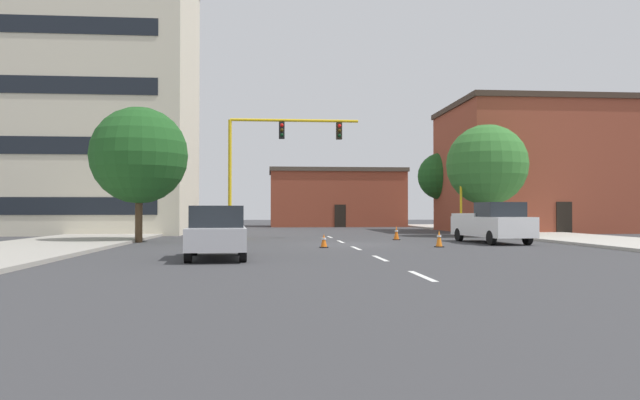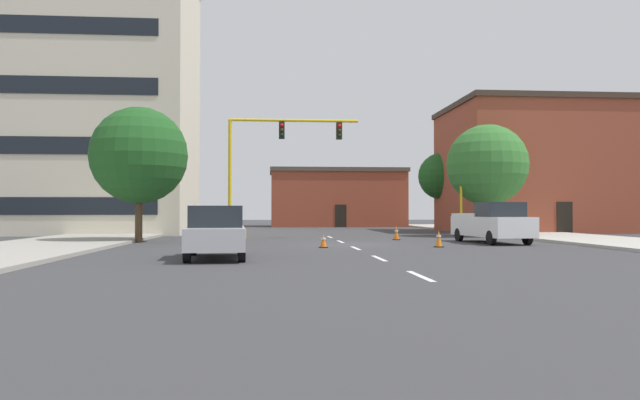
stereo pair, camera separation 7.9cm
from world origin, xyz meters
The scene contains 21 objects.
ground_plane centered at (0.00, 0.00, 0.00)m, with size 160.00×160.00×0.00m, color #38383A.
sidewalk_left centered at (-13.29, 8.00, 0.07)m, with size 6.00×56.00×0.14m, color #9E998E.
sidewalk_right centered at (13.29, 8.00, 0.07)m, with size 6.00×56.00×0.14m, color #B2ADA3.
lane_stripe_seg_0 centered at (0.00, -14.00, 0.00)m, with size 0.16×2.40×0.01m, color silver.
lane_stripe_seg_1 centered at (0.00, -8.50, 0.00)m, with size 0.16×2.40×0.01m, color silver.
lane_stripe_seg_2 centered at (0.00, -3.00, 0.00)m, with size 0.16×2.40×0.01m, color silver.
lane_stripe_seg_3 centered at (0.00, 2.50, 0.00)m, with size 0.16×2.40×0.01m, color silver.
lane_stripe_seg_4 centered at (0.00, 8.00, 0.00)m, with size 0.16×2.40×0.01m, color silver.
building_tall_left centered at (-16.80, 15.74, 9.56)m, with size 15.46×11.25×19.10m.
building_brick_center centered at (3.26, 33.75, 2.94)m, with size 13.71×7.52×5.86m.
building_row_right centered at (16.34, 16.66, 4.87)m, with size 12.41×11.09×9.73m.
traffic_signal_gantry centered at (-4.86, 6.18, 2.19)m, with size 8.22×1.20×6.83m.
traffic_light_pole_right centered at (7.94, 7.46, 3.53)m, with size 0.32×0.47×4.80m.
tree_left_near centered at (-10.16, 2.62, 4.36)m, with size 4.84×4.84×6.79m.
tree_right_mid centered at (9.83, 8.16, 4.43)m, with size 5.01×5.01×6.94m.
tree_right_far centered at (10.67, 21.04, 4.46)m, with size 3.90×3.90×6.43m.
pickup_truck_white centered at (7.24, 0.52, 0.97)m, with size 2.50×5.56×1.99m.
sedan_silver_near_left centered at (-5.39, -8.12, 0.89)m, with size 2.12×4.60×1.74m.
traffic_cone_roadside_a centered at (3.24, 4.09, 0.38)m, with size 0.36×0.36×0.78m.
traffic_cone_roadside_b centered at (-1.33, -2.55, 0.30)m, with size 0.36×0.36×0.60m.
traffic_cone_roadside_c centered at (3.69, -2.60, 0.37)m, with size 0.36×0.36×0.76m.
Camera 1 is at (-3.70, -28.37, 1.57)m, focal length 34.06 mm.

